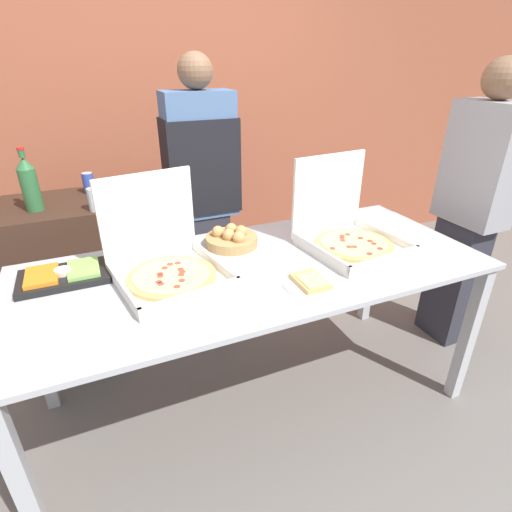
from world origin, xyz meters
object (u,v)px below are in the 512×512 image
pizza_box_near_left (166,262)px  paper_plate_front_center (310,282)px  bread_basket (232,239)px  person_server_vest (203,190)px  soda_can_colored (89,183)px  veggie_tray (64,275)px  person_guest_cap (471,209)px  pizza_box_far_left (347,232)px  soda_bottle (29,184)px  soda_can_silver (94,199)px

pizza_box_near_left → paper_plate_front_center: size_ratio=2.18×
pizza_box_near_left → paper_plate_front_center: (0.55, -0.31, -0.07)m
bread_basket → person_server_vest: size_ratio=0.15×
soda_can_colored → person_server_vest: person_server_vest is taller
veggie_tray → person_guest_cap: size_ratio=0.21×
soda_can_colored → person_server_vest: 0.68m
paper_plate_front_center → soda_can_colored: (-0.79, 1.29, 0.18)m
pizza_box_near_left → veggie_tray: size_ratio=1.39×
paper_plate_front_center → soda_can_colored: soda_can_colored is taller
pizza_box_far_left → veggie_tray: 1.35m
paper_plate_front_center → soda_bottle: bearing=134.8°
soda_bottle → person_server_vest: (0.92, -0.04, -0.14)m
veggie_tray → pizza_box_near_left: bearing=-20.3°
soda_can_colored → pizza_box_far_left: bearing=-41.3°
pizza_box_far_left → veggie_tray: bearing=165.7°
pizza_box_far_left → person_server_vest: person_server_vest is taller
soda_can_silver → person_server_vest: (0.62, 0.10, -0.05)m
person_server_vest → paper_plate_front_center: bearing=98.6°
veggie_tray → soda_bottle: soda_bottle is taller
soda_bottle → soda_can_silver: bearing=-24.8°
soda_bottle → person_guest_cap: bearing=-18.4°
paper_plate_front_center → person_guest_cap: person_guest_cap is taller
veggie_tray → person_server_vest: size_ratio=0.21×
pizza_box_near_left → person_server_vest: person_server_vest is taller
soda_can_colored → person_guest_cap: person_guest_cap is taller
pizza_box_far_left → soda_bottle: soda_bottle is taller
pizza_box_near_left → soda_can_colored: (-0.25, 0.98, 0.12)m
veggie_tray → bread_basket: 0.80m
paper_plate_front_center → soda_can_colored: 1.53m
pizza_box_far_left → soda_can_colored: 1.55m
soda_can_silver → person_guest_cap: (2.07, -0.65, -0.13)m
pizza_box_far_left → soda_can_colored: size_ratio=4.04×
pizza_box_far_left → soda_bottle: 1.68m
paper_plate_front_center → veggie_tray: veggie_tray is taller
paper_plate_front_center → pizza_box_near_left: bearing=150.5°
pizza_box_near_left → bread_basket: bearing=18.2°
pizza_box_far_left → soda_bottle: bearing=144.5°
pizza_box_far_left → veggie_tray: pizza_box_far_left is taller
pizza_box_far_left → soda_can_silver: (-1.15, 0.68, 0.12)m
bread_basket → paper_plate_front_center: bearing=-71.7°
pizza_box_far_left → person_guest_cap: (0.91, 0.03, -0.02)m
soda_can_colored → soda_can_silver: bearing=-88.1°
soda_can_colored → paper_plate_front_center: bearing=-58.5°
soda_bottle → soda_can_silver: size_ratio=2.69×
pizza_box_far_left → soda_can_silver: bearing=143.4°
veggie_tray → person_server_vest: person_server_vest is taller
soda_can_colored → soda_bottle: bearing=-144.6°
paper_plate_front_center → soda_bottle: soda_bottle is taller
pizza_box_near_left → person_server_vest: size_ratio=0.29×
pizza_box_near_left → person_server_vest: (0.39, 0.74, 0.06)m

